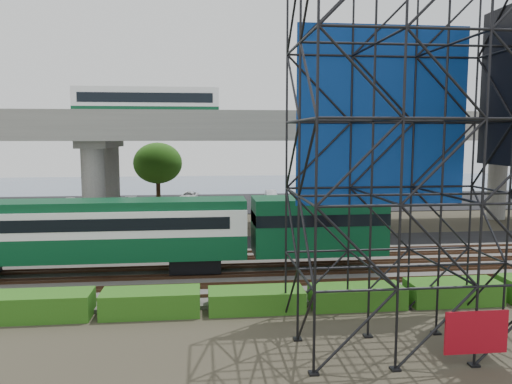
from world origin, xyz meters
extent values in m
plane|color=#474233|center=(0.00, 0.00, 0.00)|extent=(140.00, 140.00, 0.00)
cube|color=slate|center=(0.00, 2.00, 0.10)|extent=(90.00, 12.00, 0.20)
cube|color=black|center=(0.00, 10.50, 0.04)|extent=(90.00, 5.00, 0.08)
cube|color=black|center=(0.00, 34.00, 0.04)|extent=(90.00, 18.00, 0.08)
cube|color=slate|center=(0.00, 56.00, 0.01)|extent=(140.00, 40.00, 0.03)
cube|color=#472D1E|center=(0.00, -2.72, 0.28)|extent=(90.00, 0.08, 0.16)
cube|color=#472D1E|center=(0.00, -1.28, 0.28)|extent=(90.00, 0.08, 0.16)
cube|color=#472D1E|center=(0.00, -0.72, 0.28)|extent=(90.00, 0.08, 0.16)
cube|color=#472D1E|center=(0.00, 0.72, 0.28)|extent=(90.00, 0.08, 0.16)
cube|color=#472D1E|center=(0.00, 1.28, 0.28)|extent=(90.00, 0.08, 0.16)
cube|color=#472D1E|center=(0.00, 2.72, 0.28)|extent=(90.00, 0.08, 0.16)
cube|color=#472D1E|center=(0.00, 3.28, 0.28)|extent=(90.00, 0.08, 0.16)
cube|color=#472D1E|center=(0.00, 4.72, 0.28)|extent=(90.00, 0.08, 0.16)
cube|color=#472D1E|center=(0.00, 5.28, 0.28)|extent=(90.00, 0.08, 0.16)
cube|color=#472D1E|center=(0.00, 6.72, 0.28)|extent=(90.00, 0.08, 0.16)
cube|color=black|center=(-1.99, 2.00, 0.81)|extent=(3.00, 2.20, 0.90)
cube|color=#094122|center=(-8.49, 2.00, 1.96)|extent=(19.00, 3.00, 1.40)
cube|color=white|center=(-8.49, 2.00, 3.41)|extent=(19.00, 3.00, 1.50)
cube|color=#094122|center=(-8.49, 2.00, 4.41)|extent=(19.00, 2.60, 0.50)
cube|color=black|center=(-7.49, 2.00, 3.46)|extent=(15.00, 3.06, 0.70)
cube|color=#094122|center=(5.51, 2.00, 2.96)|extent=(8.00, 3.00, 3.40)
cube|color=#9E9B93|center=(0.00, 16.00, 8.60)|extent=(80.00, 12.00, 1.20)
cube|color=#9E9B93|center=(0.00, 10.25, 9.75)|extent=(80.00, 0.50, 1.10)
cube|color=#9E9B93|center=(0.00, 21.75, 9.75)|extent=(80.00, 0.50, 1.10)
cylinder|color=#9E9B93|center=(-10.00, 12.50, 4.00)|extent=(1.80, 1.80, 8.00)
cylinder|color=#9E9B93|center=(-10.00, 19.50, 4.00)|extent=(1.80, 1.80, 8.00)
cube|color=#9E9B93|center=(-10.00, 16.00, 7.70)|extent=(2.40, 9.00, 0.60)
cylinder|color=#9E9B93|center=(10.00, 12.50, 4.00)|extent=(1.80, 1.80, 8.00)
cylinder|color=#9E9B93|center=(10.00, 19.50, 4.00)|extent=(1.80, 1.80, 8.00)
cube|color=#9E9B93|center=(10.00, 16.00, 7.70)|extent=(2.40, 9.00, 0.60)
cylinder|color=#9E9B93|center=(28.00, 19.50, 4.00)|extent=(1.80, 1.80, 8.00)
cube|color=black|center=(-6.06, 16.00, 9.55)|extent=(12.00, 2.50, 0.70)
cube|color=#094122|center=(-6.06, 16.00, 10.35)|extent=(12.00, 2.50, 0.90)
cube|color=white|center=(-6.06, 16.00, 11.45)|extent=(12.00, 2.50, 1.30)
cube|color=black|center=(-6.06, 16.00, 11.50)|extent=(11.00, 2.56, 0.80)
cube|color=white|center=(-6.06, 16.00, 12.25)|extent=(12.00, 2.40, 0.30)
cube|color=navy|center=(6.82, -4.95, 9.30)|extent=(8.10, 0.08, 8.25)
cube|color=#9F0B18|center=(8.32, -11.05, 1.30)|extent=(2.40, 0.08, 1.60)
cube|color=black|center=(6.82, -8.00, 0.04)|extent=(9.36, 6.36, 0.08)
cube|color=#295C15|center=(-9.00, -4.30, 0.60)|extent=(4.60, 1.80, 1.20)
cube|color=#295C15|center=(-4.00, -4.30, 0.58)|extent=(4.60, 1.80, 1.15)
cube|color=#295C15|center=(1.00, -4.30, 0.52)|extent=(4.60, 1.80, 1.03)
cube|color=#295C15|center=(6.00, -4.30, 0.51)|extent=(4.60, 1.80, 1.01)
cube|color=#295C15|center=(11.00, -4.30, 0.56)|extent=(4.60, 1.80, 1.12)
cylinder|color=#382314|center=(14.00, 12.50, 2.40)|extent=(0.44, 0.44, 4.80)
ellipsoid|color=#295C15|center=(14.00, 12.50, 5.60)|extent=(4.94, 4.94, 4.18)
cylinder|color=#382314|center=(-6.00, 24.00, 2.40)|extent=(0.44, 0.44, 4.80)
ellipsoid|color=#295C15|center=(-6.00, 24.00, 5.60)|extent=(4.94, 4.94, 4.18)
imported|color=#BABABA|center=(-16.82, 31.00, 0.72)|extent=(2.13, 3.95, 1.28)
imported|color=#9C9FA3|center=(-14.22, 36.00, 0.69)|extent=(1.94, 3.90, 1.23)
imported|color=#9C9EA3|center=(-9.53, 31.00, 0.67)|extent=(2.58, 4.33, 1.18)
imported|color=silver|center=(-3.20, 36.00, 0.67)|extent=(2.67, 4.54, 1.18)
imported|color=black|center=(2.51, 31.00, 0.68)|extent=(1.52, 3.57, 1.20)
imported|color=#B6B8BE|center=(7.34, 36.00, 0.71)|extent=(1.43, 3.85, 1.26)
imported|color=silver|center=(12.97, 31.00, 0.65)|extent=(2.19, 4.12, 1.14)
imported|color=#A2A3AA|center=(15.45, 36.00, 0.65)|extent=(2.81, 4.43, 1.14)
camera|label=1|loc=(-1.53, -27.49, 8.43)|focal=35.00mm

